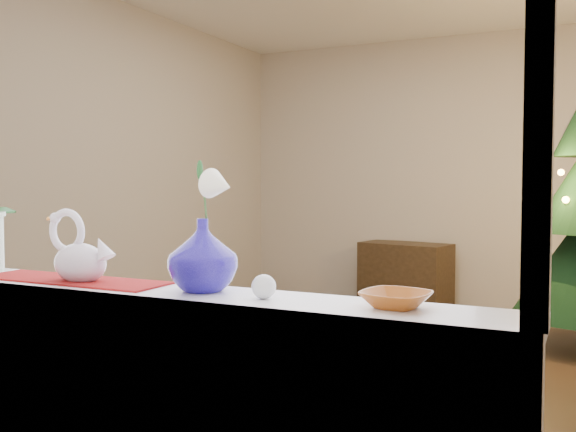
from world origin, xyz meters
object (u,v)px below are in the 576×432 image
object	(u,v)px
blue_vase	(203,250)
side_table	(405,275)
swan	(80,248)
amber_dish	(396,301)
paperweight	(264,287)

from	to	relation	value
blue_vase	side_table	xyz separation A→B (m)	(-0.62, 4.60, -0.72)
swan	amber_dish	size ratio (longest dim) A/B	1.76
blue_vase	side_table	distance (m)	4.70
swan	side_table	xyz separation A→B (m)	(-0.15, 4.63, -0.71)
blue_vase	side_table	size ratio (longest dim) A/B	0.29
paperweight	amber_dish	distance (m)	0.38
swan	blue_vase	xyz separation A→B (m)	(0.46, 0.03, 0.01)
side_table	swan	bearing A→B (deg)	-75.35
amber_dish	side_table	bearing A→B (deg)	104.81
swan	blue_vase	distance (m)	0.46
paperweight	amber_dish	xyz separation A→B (m)	(0.37, 0.04, -0.02)
swan	side_table	world-z (taller)	swan
blue_vase	side_table	bearing A→B (deg)	97.64
blue_vase	paperweight	bearing A→B (deg)	-8.69
blue_vase	swan	bearing A→B (deg)	-176.88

